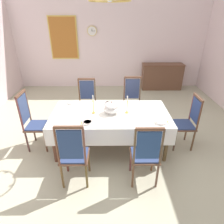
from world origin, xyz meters
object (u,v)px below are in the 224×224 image
chair_head_west (33,121)px  candlestick_west (93,106)px  bowl_near_right (161,122)px  chair_south_b (145,154)px  candlestick_east (127,106)px  chair_north_b (132,101)px  spoon_primary (81,123)px  bowl_far_right (71,103)px  chair_head_east (187,121)px  chair_north_a (87,101)px  dining_table (110,116)px  soup_tureen (112,107)px  framed_painting (64,38)px  chair_south_a (73,154)px  mounted_clock (92,31)px  bowl_near_left (87,122)px  chandelier (110,0)px  bowl_far_left (109,103)px  spoon_secondary (167,122)px  sideboard (162,76)px

chair_head_west → candlestick_west: chair_head_west is taller
candlestick_west → bowl_near_right: 1.28m
chair_south_b → candlestick_east: size_ratio=3.19×
chair_north_b → spoon_primary: size_ratio=6.56×
bowl_far_right → chair_head_east: bearing=-10.4°
chair_north_a → spoon_primary: (0.05, -1.35, 0.20)m
dining_table → spoon_primary: 0.64m
chair_head_east → soup_tureen: size_ratio=3.61×
dining_table → framed_painting: framed_painting is taller
chair_south_a → bowl_far_right: chair_south_a is taller
chair_south_b → mounted_clock: bearing=103.8°
bowl_near_left → spoon_primary: bearing=166.7°
dining_table → bowl_near_right: size_ratio=11.43×
chair_south_b → chandelier: (-0.54, 0.98, 2.09)m
bowl_far_right → spoon_primary: size_ratio=0.88×
dining_table → bowl_far_right: 0.94m
chair_north_b → chair_head_west: bearing=25.4°
chandelier → framed_painting: bearing=113.2°
soup_tureen → chair_south_a: bearing=-121.0°
chair_north_a → framed_painting: framed_painting is taller
chair_north_a → spoon_primary: size_ratio=6.33×
candlestick_west → candlestick_east: size_ratio=1.04×
soup_tureen → bowl_far_left: (-0.05, 0.40, -0.10)m
chair_head_east → candlestick_west: (-1.85, -0.00, 0.35)m
chair_north_b → spoon_secondary: (0.48, -1.35, 0.19)m
bowl_near_left → spoon_secondary: size_ratio=0.95×
dining_table → sideboard: 3.90m
dining_table → chair_north_a: chair_north_a is taller
chair_south_a → candlestick_west: size_ratio=3.15×
framed_painting → candlestick_east: bearing=-62.7°
spoon_primary → candlestick_west: bearing=68.3°
chair_head_east → bowl_far_right: 2.41m
dining_table → chair_head_east: chair_head_east is taller
spoon_primary → sideboard: size_ratio=0.12×
chair_north_b → mounted_clock: bearing=-67.0°
chair_head_west → sideboard: 4.82m
chair_north_a → bowl_far_right: chair_north_a is taller
chair_south_a → chair_head_west: (-0.97, 0.98, 0.01)m
chair_north_b → chair_head_east: chair_north_b is taller
spoon_secondary → framed_painting: 4.89m
chair_north_b → bowl_near_left: chair_north_b is taller
chair_south_b → candlestick_west: (-0.86, 0.98, 0.34)m
spoon_secondary → sideboard: 3.90m
mounted_clock → chair_north_a: bearing=-89.2°
spoon_primary → mounted_clock: mounted_clock is taller
chair_north_a → soup_tureen: chair_north_a is taller
bowl_near_left → candlestick_west: bearing=79.0°
bowl_far_right → bowl_near_left: bearing=-62.3°
bowl_far_right → soup_tureen: bearing=-26.7°
dining_table → chandelier: bearing=-91.0°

